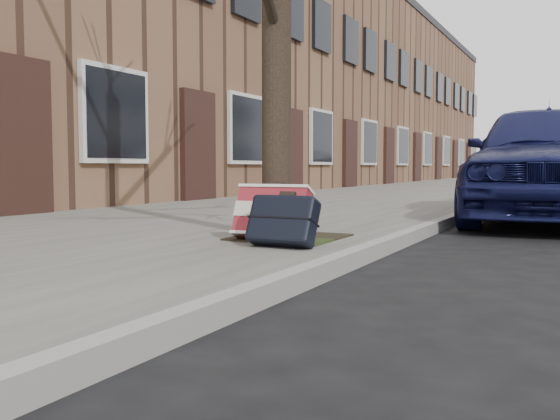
% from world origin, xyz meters
% --- Properties ---
extents(ground, '(120.00, 120.00, 0.00)m').
position_xyz_m(ground, '(0.00, 0.00, 0.00)').
color(ground, black).
rests_on(ground, ground).
extents(near_sidewalk, '(5.00, 70.00, 0.12)m').
position_xyz_m(near_sidewalk, '(-3.70, 15.00, 0.06)').
color(near_sidewalk, slate).
rests_on(near_sidewalk, ground).
extents(house_near, '(6.80, 40.00, 7.00)m').
position_xyz_m(house_near, '(-9.60, 16.00, 3.50)').
color(house_near, brown).
rests_on(house_near, ground).
extents(dirt_patch, '(0.85, 0.85, 0.02)m').
position_xyz_m(dirt_patch, '(-2.00, 1.20, 0.13)').
color(dirt_patch, black).
rests_on(dirt_patch, near_sidewalk).
extents(suitcase_red, '(0.61, 0.36, 0.46)m').
position_xyz_m(suitcase_red, '(-2.02, 0.92, 0.35)').
color(suitcase_red, maroon).
rests_on(suitcase_red, near_sidewalk).
extents(suitcase_navy, '(0.53, 0.32, 0.41)m').
position_xyz_m(suitcase_navy, '(-1.78, 0.63, 0.33)').
color(suitcase_navy, black).
rests_on(suitcase_navy, near_sidewalk).
extents(car_near_front, '(2.08, 4.74, 1.59)m').
position_xyz_m(car_near_front, '(-0.23, 5.25, 0.79)').
color(car_near_front, '#131646').
rests_on(car_near_front, ground).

